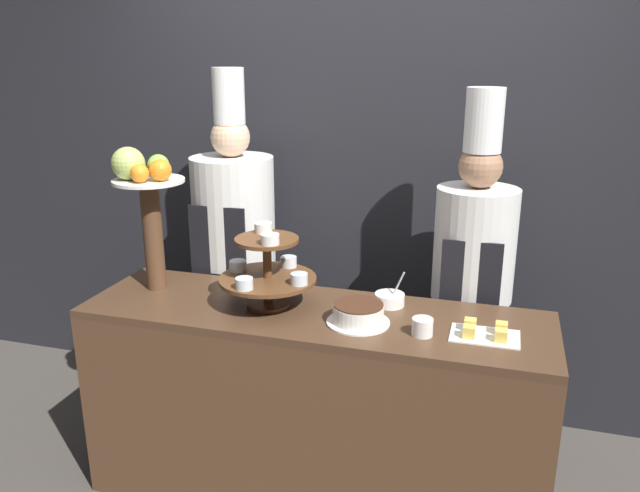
% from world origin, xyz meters
% --- Properties ---
extents(wall_back, '(10.00, 0.06, 2.80)m').
position_xyz_m(wall_back, '(0.00, 1.18, 1.40)').
color(wall_back, '#232328').
rests_on(wall_back, ground_plane).
extents(buffet_counter, '(1.92, 0.56, 0.88)m').
position_xyz_m(buffet_counter, '(0.00, 0.28, 0.44)').
color(buffet_counter, brown).
rests_on(buffet_counter, ground_plane).
extents(tiered_stand, '(0.40, 0.40, 0.34)m').
position_xyz_m(tiered_stand, '(-0.20, 0.28, 1.04)').
color(tiered_stand, brown).
rests_on(tiered_stand, buffet_counter).
extents(fruit_pedestal, '(0.31, 0.31, 0.64)m').
position_xyz_m(fruit_pedestal, '(-0.77, 0.33, 1.32)').
color(fruit_pedestal, brown).
rests_on(fruit_pedestal, buffet_counter).
extents(cake_round, '(0.25, 0.25, 0.08)m').
position_xyz_m(cake_round, '(0.20, 0.22, 0.92)').
color(cake_round, white).
rests_on(cake_round, buffet_counter).
extents(cup_white, '(0.08, 0.08, 0.07)m').
position_xyz_m(cup_white, '(0.46, 0.18, 0.91)').
color(cup_white, white).
rests_on(cup_white, buffet_counter).
extents(cake_square_tray, '(0.25, 0.17, 0.05)m').
position_xyz_m(cake_square_tray, '(0.68, 0.23, 0.90)').
color(cake_square_tray, white).
rests_on(cake_square_tray, buffet_counter).
extents(serving_bowl_far, '(0.12, 0.12, 0.15)m').
position_xyz_m(serving_bowl_far, '(0.29, 0.43, 0.91)').
color(serving_bowl_far, white).
rests_on(serving_bowl_far, buffet_counter).
extents(chef_left, '(0.41, 0.41, 1.83)m').
position_xyz_m(chef_left, '(-0.57, 0.79, 0.97)').
color(chef_left, '#28282D').
rests_on(chef_left, ground_plane).
extents(chef_center_left, '(0.36, 0.36, 1.75)m').
position_xyz_m(chef_center_left, '(0.60, 0.79, 0.93)').
color(chef_center_left, '#28282D').
rests_on(chef_center_left, ground_plane).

